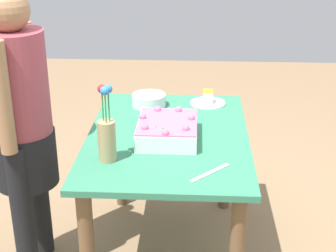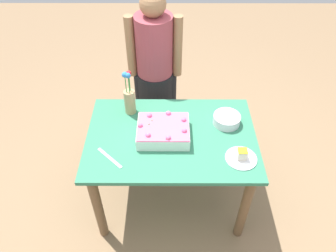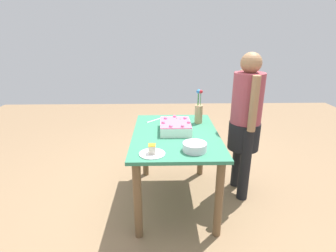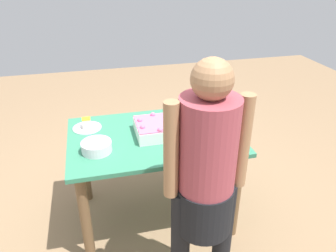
{
  "view_description": "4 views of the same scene",
  "coord_description": "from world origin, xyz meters",
  "px_view_note": "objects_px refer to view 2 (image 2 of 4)",
  "views": [
    {
      "loc": [
        2.4,
        0.14,
        1.81
      ],
      "look_at": [
        0.11,
        0.01,
        0.83
      ],
      "focal_mm": 55.0,
      "sensor_mm": 36.0,
      "label": 1
    },
    {
      "loc": [
        0.02,
        1.62,
        2.39
      ],
      "look_at": [
        0.02,
        -0.01,
        0.83
      ],
      "focal_mm": 35.0,
      "sensor_mm": 36.0,
      "label": 2
    },
    {
      "loc": [
        -2.35,
        0.13,
        1.65
      ],
      "look_at": [
        0.07,
        0.07,
        0.8
      ],
      "focal_mm": 28.0,
      "sensor_mm": 36.0,
      "label": 3
    },
    {
      "loc": [
        -0.38,
        -2.01,
        1.88
      ],
      "look_at": [
        0.09,
        -0.05,
        0.83
      ],
      "focal_mm": 35.0,
      "sensor_mm": 36.0,
      "label": 4
    }
  ],
  "objects_px": {
    "fruit_bowl": "(227,119)",
    "sheet_cake": "(163,130)",
    "serving_plate_with_slice": "(241,157)",
    "cake_knife": "(110,158)",
    "flower_vase": "(130,99)",
    "person_standing": "(155,67)"
  },
  "relations": [
    {
      "from": "fruit_bowl",
      "to": "sheet_cake",
      "type": "bearing_deg",
      "value": 15.78
    },
    {
      "from": "serving_plate_with_slice",
      "to": "sheet_cake",
      "type": "bearing_deg",
      "value": -22.6
    },
    {
      "from": "cake_knife",
      "to": "fruit_bowl",
      "type": "bearing_deg",
      "value": 66.94
    },
    {
      "from": "serving_plate_with_slice",
      "to": "cake_knife",
      "type": "distance_m",
      "value": 0.87
    },
    {
      "from": "sheet_cake",
      "to": "cake_knife",
      "type": "xyz_separation_m",
      "value": [
        0.35,
        0.21,
        -0.05
      ]
    },
    {
      "from": "sheet_cake",
      "to": "flower_vase",
      "type": "distance_m",
      "value": 0.37
    },
    {
      "from": "person_standing",
      "to": "fruit_bowl",
      "type": "bearing_deg",
      "value": 43.19
    },
    {
      "from": "serving_plate_with_slice",
      "to": "cake_knife",
      "type": "bearing_deg",
      "value": -0.17
    },
    {
      "from": "serving_plate_with_slice",
      "to": "flower_vase",
      "type": "xyz_separation_m",
      "value": [
        0.77,
        -0.47,
        0.11
      ]
    },
    {
      "from": "cake_knife",
      "to": "person_standing",
      "type": "relative_size",
      "value": 0.16
    },
    {
      "from": "cake_knife",
      "to": "person_standing",
      "type": "distance_m",
      "value": 0.96
    },
    {
      "from": "cake_knife",
      "to": "person_standing",
      "type": "height_order",
      "value": "person_standing"
    },
    {
      "from": "fruit_bowl",
      "to": "person_standing",
      "type": "distance_m",
      "value": 0.79
    },
    {
      "from": "person_standing",
      "to": "serving_plate_with_slice",
      "type": "bearing_deg",
      "value": 32.89
    },
    {
      "from": "flower_vase",
      "to": "person_standing",
      "type": "distance_m",
      "value": 0.48
    },
    {
      "from": "serving_plate_with_slice",
      "to": "flower_vase",
      "type": "distance_m",
      "value": 0.9
    },
    {
      "from": "cake_knife",
      "to": "serving_plate_with_slice",
      "type": "bearing_deg",
      "value": 43.92
    },
    {
      "from": "fruit_bowl",
      "to": "serving_plate_with_slice",
      "type": "bearing_deg",
      "value": 99.02
    },
    {
      "from": "flower_vase",
      "to": "fruit_bowl",
      "type": "xyz_separation_m",
      "value": [
        -0.71,
        0.13,
        -0.09
      ]
    },
    {
      "from": "sheet_cake",
      "to": "person_standing",
      "type": "height_order",
      "value": "person_standing"
    },
    {
      "from": "serving_plate_with_slice",
      "to": "flower_vase",
      "type": "relative_size",
      "value": 0.58
    },
    {
      "from": "serving_plate_with_slice",
      "to": "cake_knife",
      "type": "height_order",
      "value": "serving_plate_with_slice"
    }
  ]
}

